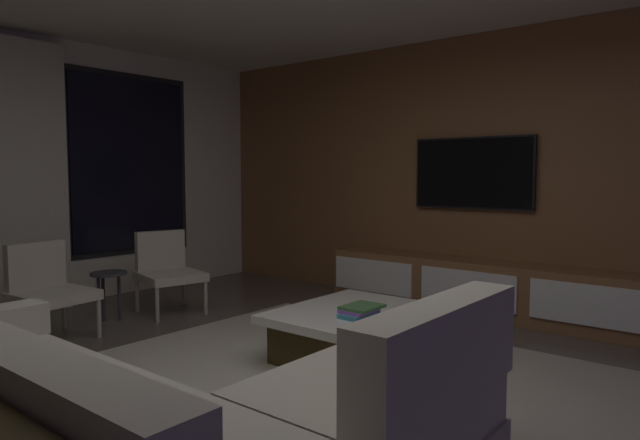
{
  "coord_description": "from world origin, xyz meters",
  "views": [
    {
      "loc": [
        -2.32,
        -2.12,
        1.34
      ],
      "look_at": [
        1.58,
        1.06,
        0.93
      ],
      "focal_mm": 31.97,
      "sensor_mm": 36.0,
      "label": 1
    }
  ],
  "objects_px": {
    "book_stack_on_coffee_table": "(360,311)",
    "side_stool": "(108,281)",
    "accent_chair_near_window": "(167,267)",
    "sectional_couch": "(150,430)",
    "mounted_tv": "(473,173)",
    "accent_chair_by_curtain": "(47,286)",
    "media_console": "(482,289)",
    "coffee_table": "(367,336)"
  },
  "relations": [
    {
      "from": "accent_chair_by_curtain",
      "to": "side_stool",
      "type": "bearing_deg",
      "value": 7.18
    },
    {
      "from": "book_stack_on_coffee_table",
      "to": "side_stool",
      "type": "xyz_separation_m",
      "value": [
        -0.45,
        2.46,
        -0.03
      ]
    },
    {
      "from": "accent_chair_near_window",
      "to": "book_stack_on_coffee_table",
      "type": "bearing_deg",
      "value": -93.33
    },
    {
      "from": "coffee_table",
      "to": "media_console",
      "type": "height_order",
      "value": "media_console"
    },
    {
      "from": "accent_chair_near_window",
      "to": "side_stool",
      "type": "relative_size",
      "value": 1.7
    },
    {
      "from": "side_stool",
      "to": "media_console",
      "type": "height_order",
      "value": "media_console"
    },
    {
      "from": "sectional_couch",
      "to": "coffee_table",
      "type": "height_order",
      "value": "sectional_couch"
    },
    {
      "from": "book_stack_on_coffee_table",
      "to": "accent_chair_by_curtain",
      "type": "relative_size",
      "value": 0.39
    },
    {
      "from": "accent_chair_near_window",
      "to": "mounted_tv",
      "type": "xyz_separation_m",
      "value": [
        1.97,
        -2.24,
        0.92
      ]
    },
    {
      "from": "side_stool",
      "to": "accent_chair_by_curtain",
      "type": "bearing_deg",
      "value": -172.82
    },
    {
      "from": "sectional_couch",
      "to": "media_console",
      "type": "xyz_separation_m",
      "value": [
        3.78,
        0.2,
        -0.04
      ]
    },
    {
      "from": "accent_chair_near_window",
      "to": "accent_chair_by_curtain",
      "type": "xyz_separation_m",
      "value": [
        -1.17,
        -0.01,
        0.0
      ]
    },
    {
      "from": "accent_chair_by_curtain",
      "to": "media_console",
      "type": "distance_m",
      "value": 3.83
    },
    {
      "from": "coffee_table",
      "to": "book_stack_on_coffee_table",
      "type": "xyz_separation_m",
      "value": [
        -0.13,
        -0.03,
        0.21
      ]
    },
    {
      "from": "book_stack_on_coffee_table",
      "to": "accent_chair_by_curtain",
      "type": "xyz_separation_m",
      "value": [
        -1.03,
        2.38,
        0.03
      ]
    },
    {
      "from": "sectional_couch",
      "to": "side_stool",
      "type": "relative_size",
      "value": 5.43
    },
    {
      "from": "sectional_couch",
      "to": "accent_chair_near_window",
      "type": "bearing_deg",
      "value": 53.02
    },
    {
      "from": "sectional_couch",
      "to": "accent_chair_by_curtain",
      "type": "bearing_deg",
      "value": 72.69
    },
    {
      "from": "sectional_couch",
      "to": "book_stack_on_coffee_table",
      "type": "xyz_separation_m",
      "value": [
        1.85,
        0.25,
        0.11
      ]
    },
    {
      "from": "book_stack_on_coffee_table",
      "to": "mounted_tv",
      "type": "bearing_deg",
      "value": 3.99
    },
    {
      "from": "accent_chair_near_window",
      "to": "sectional_couch",
      "type": "bearing_deg",
      "value": -126.98
    },
    {
      "from": "sectional_couch",
      "to": "accent_chair_by_curtain",
      "type": "height_order",
      "value": "sectional_couch"
    },
    {
      "from": "accent_chair_by_curtain",
      "to": "side_stool",
      "type": "height_order",
      "value": "accent_chair_by_curtain"
    },
    {
      "from": "accent_chair_near_window",
      "to": "side_stool",
      "type": "xyz_separation_m",
      "value": [
        -0.58,
        0.07,
        -0.06
      ]
    },
    {
      "from": "accent_chair_near_window",
      "to": "side_stool",
      "type": "height_order",
      "value": "accent_chair_near_window"
    },
    {
      "from": "media_console",
      "to": "mounted_tv",
      "type": "distance_m",
      "value": 1.13
    },
    {
      "from": "media_console",
      "to": "book_stack_on_coffee_table",
      "type": "bearing_deg",
      "value": 178.48
    },
    {
      "from": "accent_chair_near_window",
      "to": "mounted_tv",
      "type": "distance_m",
      "value": 3.12
    },
    {
      "from": "accent_chair_near_window",
      "to": "mounted_tv",
      "type": "bearing_deg",
      "value": -48.74
    },
    {
      "from": "side_stool",
      "to": "media_console",
      "type": "bearing_deg",
      "value": -46.62
    },
    {
      "from": "accent_chair_near_window",
      "to": "media_console",
      "type": "height_order",
      "value": "accent_chair_near_window"
    },
    {
      "from": "book_stack_on_coffee_table",
      "to": "mounted_tv",
      "type": "distance_m",
      "value": 2.32
    },
    {
      "from": "accent_chair_near_window",
      "to": "accent_chair_by_curtain",
      "type": "relative_size",
      "value": 1.0
    },
    {
      "from": "book_stack_on_coffee_table",
      "to": "mounted_tv",
      "type": "relative_size",
      "value": 0.25
    },
    {
      "from": "media_console",
      "to": "accent_chair_by_curtain",
      "type": "bearing_deg",
      "value": 140.5
    },
    {
      "from": "side_stool",
      "to": "mounted_tv",
      "type": "xyz_separation_m",
      "value": [
        2.55,
        -2.31,
        0.98
      ]
    },
    {
      "from": "sectional_couch",
      "to": "accent_chair_by_curtain",
      "type": "xyz_separation_m",
      "value": [
        0.82,
        2.64,
        0.14
      ]
    },
    {
      "from": "book_stack_on_coffee_table",
      "to": "side_stool",
      "type": "relative_size",
      "value": 0.66
    },
    {
      "from": "accent_chair_by_curtain",
      "to": "coffee_table",
      "type": "bearing_deg",
      "value": -63.78
    },
    {
      "from": "accent_chair_near_window",
      "to": "media_console",
      "type": "relative_size",
      "value": 0.25
    },
    {
      "from": "book_stack_on_coffee_table",
      "to": "mounted_tv",
      "type": "height_order",
      "value": "mounted_tv"
    },
    {
      "from": "book_stack_on_coffee_table",
      "to": "side_stool",
      "type": "bearing_deg",
      "value": 100.26
    }
  ]
}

